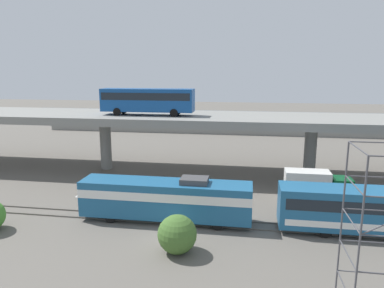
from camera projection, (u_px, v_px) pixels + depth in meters
The scene contains 14 objects.
ground_plane at pixel (171, 242), 28.64m from camera, with size 260.00×260.00×0.00m, color #605B54.
rail_strip_near at pixel (179, 224), 31.76m from camera, with size 110.00×0.12×0.12m, color #59544C.
rail_strip_far at pixel (182, 217), 33.23m from camera, with size 110.00×0.12×0.12m, color #59544C.
train_locomotive at pixel (157, 197), 32.40m from camera, with size 16.48×3.04×4.18m.
highway_overpass at pixel (204, 121), 46.57m from camera, with size 96.00×11.12×7.74m.
transit_bus_on_overpass at pixel (148, 99), 46.13m from camera, with size 12.00×2.68×3.40m.
service_truck_west at pixel (315, 184), 37.92m from camera, with size 6.80×2.46×3.04m.
pier_parking_lot at pixel (223, 127), 81.68m from camera, with size 78.03×11.17×1.56m, color gray.
parked_car_0 at pixel (248, 122), 78.91m from camera, with size 4.19×2.00×1.50m.
parked_car_1 at pixel (179, 119), 83.83m from camera, with size 4.53×1.89×1.50m.
parked_car_2 at pixel (157, 120), 81.19m from camera, with size 4.38×1.93×1.50m.
parked_car_3 at pixel (325, 123), 77.09m from camera, with size 4.09×1.95×1.50m.
harbor_water at pixel (229, 118), 104.08m from camera, with size 140.00×36.00×0.01m, color #385B7A.
shrub_right at pixel (177, 234), 26.65m from camera, with size 2.95×2.95×2.95m, color #42682C.
Camera 1 is at (5.83, -25.88, 13.43)m, focal length 33.51 mm.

